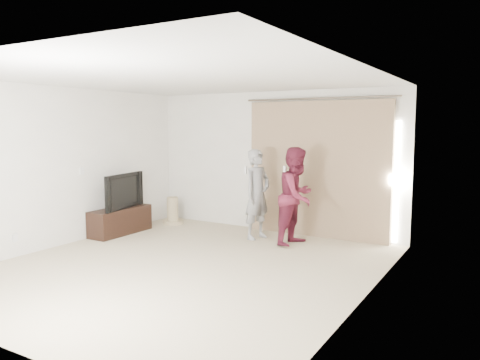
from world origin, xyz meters
name	(u,v)px	position (x,y,z in m)	size (l,w,h in m)	color
floor	(185,267)	(0.00, 0.00, 0.00)	(5.50, 5.50, 0.00)	#C7B595
wall_back	(273,162)	(0.00, 2.75, 1.30)	(5.00, 0.04, 2.60)	silver
wall_left	(62,167)	(-2.50, 0.00, 1.30)	(0.04, 5.50, 2.60)	silver
ceiling	(182,78)	(0.00, 0.00, 2.60)	(5.00, 5.50, 0.01)	silver
curtain	(318,169)	(0.91, 2.68, 1.20)	(2.80, 0.11, 2.46)	#9B7C5F
tv_console	(120,221)	(-2.27, 1.05, 0.24)	(0.43, 1.23, 0.47)	black
tv	(119,191)	(-2.27, 1.05, 0.79)	(1.11, 0.15, 0.64)	black
scratching_post	(173,213)	(-1.98, 2.21, 0.22)	(0.41, 0.41, 0.54)	tan
person_man	(257,194)	(0.07, 2.00, 0.78)	(0.50, 0.64, 1.57)	gray
person_woman	(297,196)	(0.83, 1.97, 0.81)	(0.70, 0.86, 1.62)	maroon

